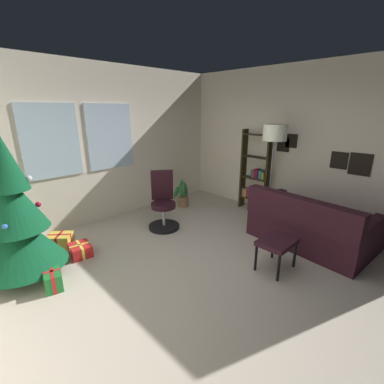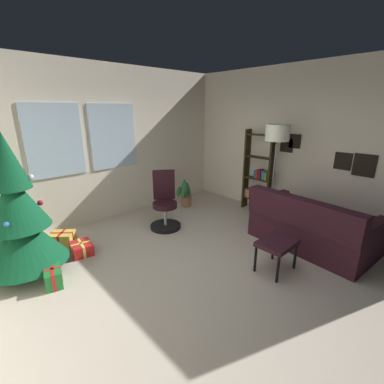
# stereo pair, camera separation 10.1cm
# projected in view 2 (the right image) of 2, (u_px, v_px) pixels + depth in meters

# --- Properties ---
(ground_plane) EXTENTS (5.24, 5.00, 0.10)m
(ground_plane) POSITION_uv_depth(u_px,v_px,m) (199.00, 269.00, 3.70)
(ground_plane) COLOR #BBAF9E
(wall_back_with_windows) EXTENTS (5.24, 0.12, 2.90)m
(wall_back_with_windows) POSITION_uv_depth(u_px,v_px,m) (105.00, 144.00, 5.02)
(wall_back_with_windows) COLOR beige
(wall_back_with_windows) RESTS_ON ground_plane
(wall_right_with_frames) EXTENTS (0.12, 5.00, 2.90)m
(wall_right_with_frames) POSITION_uv_depth(u_px,v_px,m) (301.00, 145.00, 4.98)
(wall_right_with_frames) COLOR beige
(wall_right_with_frames) RESTS_ON ground_plane
(couch) EXTENTS (1.72, 1.88, 0.87)m
(couch) POSITION_uv_depth(u_px,v_px,m) (321.00, 228.00, 4.18)
(couch) COLOR black
(couch) RESTS_ON ground_plane
(footstool) EXTENTS (0.51, 0.39, 0.43)m
(footstool) POSITION_uv_depth(u_px,v_px,m) (277.00, 245.00, 3.49)
(footstool) COLOR black
(footstool) RESTS_ON ground_plane
(holiday_tree) EXTENTS (1.02, 1.02, 2.29)m
(holiday_tree) POSITION_uv_depth(u_px,v_px,m) (19.00, 219.00, 3.31)
(holiday_tree) COLOR #4C331E
(holiday_tree) RESTS_ON ground_plane
(gift_box_red) EXTENTS (0.32, 0.37, 0.18)m
(gift_box_red) POSITION_uv_depth(u_px,v_px,m) (82.00, 248.00, 3.98)
(gift_box_red) COLOR red
(gift_box_red) RESTS_ON ground_plane
(gift_box_green) EXTENTS (0.26, 0.37, 0.23)m
(gift_box_green) POSITION_uv_depth(u_px,v_px,m) (53.00, 277.00, 3.27)
(gift_box_green) COLOR #1E722D
(gift_box_green) RESTS_ON ground_plane
(gift_box_gold) EXTENTS (0.45, 0.44, 0.21)m
(gift_box_gold) POSITION_uv_depth(u_px,v_px,m) (62.00, 239.00, 4.24)
(gift_box_gold) COLOR gold
(gift_box_gold) RESTS_ON ground_plane
(office_chair) EXTENTS (0.59, 0.60, 1.05)m
(office_chair) POSITION_uv_depth(u_px,v_px,m) (165.00, 206.00, 4.81)
(office_chair) COLOR black
(office_chair) RESTS_ON ground_plane
(bookshelf) EXTENTS (0.18, 0.64, 1.70)m
(bookshelf) POSITION_uv_depth(u_px,v_px,m) (258.00, 176.00, 5.51)
(bookshelf) COLOR black
(bookshelf) RESTS_ON ground_plane
(floor_lamp) EXTENTS (0.41, 0.41, 1.84)m
(floor_lamp) POSITION_uv_depth(u_px,v_px,m) (277.00, 139.00, 4.57)
(floor_lamp) COLOR slate
(floor_lamp) RESTS_ON ground_plane
(potted_plant) EXTENTS (0.40, 0.32, 0.64)m
(potted_plant) POSITION_uv_depth(u_px,v_px,m) (185.00, 194.00, 5.85)
(potted_plant) COLOR #8C6045
(potted_plant) RESTS_ON ground_plane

